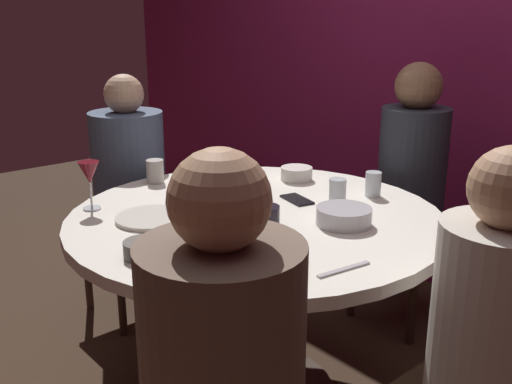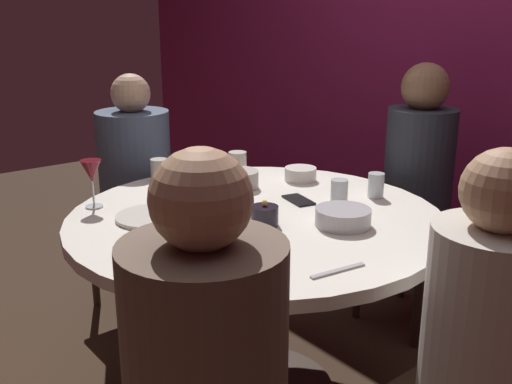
% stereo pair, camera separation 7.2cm
% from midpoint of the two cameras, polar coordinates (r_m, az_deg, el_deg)
% --- Properties ---
extents(back_wall, '(6.00, 0.10, 2.60)m').
position_cam_midpoint_polar(back_wall, '(3.08, 20.26, 13.73)').
color(back_wall, maroon).
rests_on(back_wall, ground).
extents(dining_table, '(1.32, 1.32, 0.74)m').
position_cam_midpoint_polar(dining_table, '(2.14, -0.97, -6.03)').
color(dining_table, silver).
rests_on(dining_table, ground).
extents(seated_diner_left, '(0.40, 0.40, 1.16)m').
position_cam_midpoint_polar(seated_diner_left, '(2.81, -12.86, 2.01)').
color(seated_diner_left, '#3F2D1E').
rests_on(seated_diner_left, ground).
extents(seated_diner_back, '(0.40, 0.40, 1.21)m').
position_cam_midpoint_polar(seated_diner_back, '(2.75, 14.06, 2.26)').
color(seated_diner_back, '#3F2D1E').
rests_on(seated_diner_back, ground).
extents(seated_diner_right, '(0.40, 0.40, 1.13)m').
position_cam_midpoint_polar(seated_diner_right, '(1.58, 20.73, -11.24)').
color(seated_diner_right, '#3F2D1E').
rests_on(seated_diner_right, ground).
extents(seated_diner_front_right, '(0.57, 0.57, 1.19)m').
position_cam_midpoint_polar(seated_diner_front_right, '(1.25, -4.96, -16.61)').
color(seated_diner_front_right, '#3F2D1E').
rests_on(seated_diner_front_right, ground).
extents(candle_holder, '(0.09, 0.09, 0.09)m').
position_cam_midpoint_polar(candle_holder, '(1.96, -0.10, -2.27)').
color(candle_holder, black).
rests_on(candle_holder, dining_table).
extents(wine_glass, '(0.08, 0.08, 0.18)m').
position_cam_midpoint_polar(wine_glass, '(2.18, -16.66, 1.60)').
color(wine_glass, silver).
rests_on(wine_glass, dining_table).
extents(dinner_plate, '(0.25, 0.25, 0.01)m').
position_cam_midpoint_polar(dinner_plate, '(2.06, -10.96, -2.47)').
color(dinner_plate, beige).
rests_on(dinner_plate, dining_table).
extents(cell_phone, '(0.15, 0.10, 0.01)m').
position_cam_midpoint_polar(cell_phone, '(2.23, 3.03, -0.74)').
color(cell_phone, black).
rests_on(cell_phone, dining_table).
extents(bowl_serving_large, '(0.19, 0.19, 0.06)m').
position_cam_midpoint_polar(bowl_serving_large, '(1.99, 7.42, -2.32)').
color(bowl_serving_large, '#B7B7BC').
rests_on(bowl_serving_large, dining_table).
extents(bowl_salad_center, '(0.13, 0.13, 0.05)m').
position_cam_midpoint_polar(bowl_salad_center, '(2.50, 3.09, 1.78)').
color(bowl_salad_center, silver).
rests_on(bowl_salad_center, dining_table).
extents(bowl_small_white, '(0.16, 0.16, 0.07)m').
position_cam_midpoint_polar(bowl_small_white, '(2.38, -2.89, 1.22)').
color(bowl_small_white, '#B2ADA3').
rests_on(bowl_small_white, dining_table).
extents(bowl_sauce_side, '(0.12, 0.12, 0.05)m').
position_cam_midpoint_polar(bowl_sauce_side, '(1.76, -11.87, -5.38)').
color(bowl_sauce_side, '#4C4742').
rests_on(bowl_sauce_side, dining_table).
extents(cup_near_candle, '(0.07, 0.07, 0.10)m').
position_cam_midpoint_polar(cup_near_candle, '(2.49, -10.50, 1.97)').
color(cup_near_candle, '#B2ADA3').
rests_on(cup_near_candle, dining_table).
extents(cup_by_left_diner, '(0.06, 0.06, 0.09)m').
position_cam_midpoint_polar(cup_by_left_diner, '(2.31, 10.32, 0.75)').
color(cup_by_left_diner, silver).
rests_on(cup_by_left_diner, dining_table).
extents(cup_by_right_diner, '(0.08, 0.08, 0.10)m').
position_cam_midpoint_polar(cup_by_right_diner, '(2.57, -3.02, 2.75)').
color(cup_by_right_diner, beige).
rests_on(cup_by_right_diner, dining_table).
extents(cup_center_front, '(0.06, 0.06, 0.09)m').
position_cam_midpoint_polar(cup_center_front, '(2.22, 6.93, 0.16)').
color(cup_center_front, silver).
rests_on(cup_center_front, dining_table).
extents(cup_far_edge, '(0.07, 0.07, 0.11)m').
position_cam_midpoint_polar(cup_far_edge, '(2.16, -6.58, -0.03)').
color(cup_far_edge, '#B2ADA3').
rests_on(cup_far_edge, dining_table).
extents(fork_near_plate, '(0.04, 0.18, 0.01)m').
position_cam_midpoint_polar(fork_near_plate, '(1.65, 7.21, -7.39)').
color(fork_near_plate, '#B7B7BC').
rests_on(fork_near_plate, dining_table).
extents(knife_near_plate, '(0.06, 0.18, 0.01)m').
position_cam_midpoint_polar(knife_near_plate, '(2.33, -7.89, -0.08)').
color(knife_near_plate, '#B7B7BC').
rests_on(knife_near_plate, dining_table).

